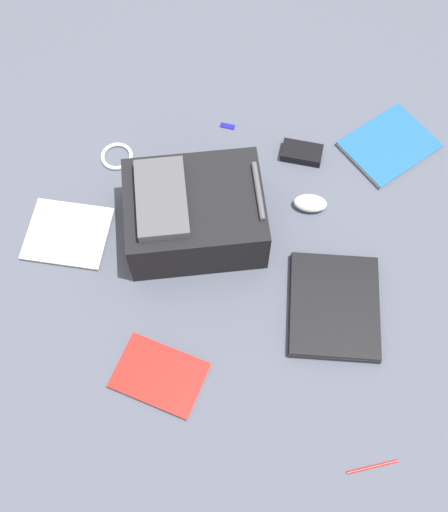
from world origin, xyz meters
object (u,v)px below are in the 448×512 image
at_px(backpack, 194,213).
at_px(power_brick, 302,153).
at_px(computer_mouse, 310,203).
at_px(book_comic, 68,234).
at_px(laptop, 334,306).
at_px(book_manual, 389,145).
at_px(pen_black, 372,467).
at_px(cable_coil, 117,156).
at_px(book_red, 160,376).
at_px(usb_stick, 227,126).

bearing_deg(backpack, power_brick, 134.60).
bearing_deg(backpack, computer_mouse, 108.59).
bearing_deg(power_brick, book_comic, -61.88).
distance_m(laptop, book_manual, 0.60).
bearing_deg(pen_black, cable_coil, -136.71).
bearing_deg(power_brick, backpack, -45.40).
bearing_deg(pen_black, book_red, -106.94).
xyz_separation_m(book_red, power_brick, (-0.76, 0.34, 0.01)).
relative_size(book_comic, power_brick, 1.94).
distance_m(book_comic, usb_stick, 0.63).
xyz_separation_m(power_brick, usb_stick, (-0.09, -0.25, -0.01)).
bearing_deg(usb_stick, computer_mouse, 45.65).
relative_size(book_manual, computer_mouse, 3.36).
bearing_deg(pen_black, book_manual, 177.18).
bearing_deg(laptop, cable_coil, -122.16).
distance_m(backpack, computer_mouse, 0.37).
relative_size(computer_mouse, usb_stick, 2.15).
distance_m(laptop, usb_stick, 0.71).
height_order(book_manual, computer_mouse, computer_mouse).
xyz_separation_m(book_comic, book_manual, (-0.43, 0.96, 0.00)).
bearing_deg(computer_mouse, pen_black, 15.12).
distance_m(book_manual, pen_black, 1.00).
distance_m(pen_black, usb_stick, 1.13).
bearing_deg(book_red, laptop, 118.39).
relative_size(backpack, usb_stick, 9.46).
distance_m(book_manual, power_brick, 0.29).
bearing_deg(laptop, backpack, -116.52).
height_order(power_brick, usb_stick, power_brick).
bearing_deg(cable_coil, pen_black, 43.29).
bearing_deg(book_manual, usb_stick, -92.85).
relative_size(backpack, power_brick, 3.51).
bearing_deg(book_comic, book_manual, 113.99).
distance_m(book_manual, cable_coil, 0.88).
xyz_separation_m(book_manual, power_brick, (0.06, -0.28, 0.01)).
height_order(backpack, book_manual, backpack).
distance_m(cable_coil, pen_black, 1.19).
bearing_deg(book_manual, laptop, -15.52).
relative_size(book_red, usb_stick, 5.69).
bearing_deg(computer_mouse, book_manual, 136.28).
height_order(laptop, book_red, laptop).
height_order(backpack, pen_black, backpack).
distance_m(book_comic, pen_black, 1.08).
xyz_separation_m(cable_coil, pen_black, (0.87, 0.82, -0.00)).
relative_size(book_comic, pen_black, 1.84).
relative_size(cable_coil, power_brick, 0.81).
height_order(backpack, usb_stick, backpack).
xyz_separation_m(book_red, book_comic, (-0.40, -0.34, -0.00)).
bearing_deg(cable_coil, book_manual, 98.73).
bearing_deg(cable_coil, power_brick, 96.76).
xyz_separation_m(book_comic, power_brick, (-0.36, 0.68, 0.01)).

